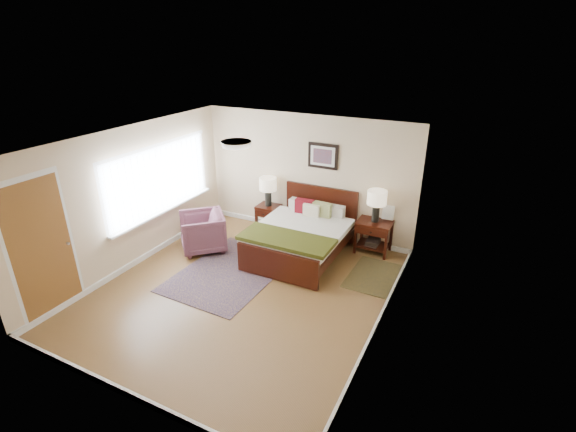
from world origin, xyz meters
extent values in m
plane|color=brown|center=(0.00, 0.00, 0.00)|extent=(5.00, 5.00, 0.00)
cube|color=beige|center=(0.00, 2.50, 1.25)|extent=(4.50, 0.04, 2.50)
cube|color=beige|center=(0.00, -2.50, 1.25)|extent=(4.50, 0.04, 2.50)
cube|color=beige|center=(-2.25, 0.00, 1.25)|extent=(0.04, 5.00, 2.50)
cube|color=beige|center=(2.25, 0.00, 1.25)|extent=(0.04, 5.00, 2.50)
cube|color=white|center=(0.00, 0.00, 2.50)|extent=(4.50, 5.00, 0.02)
cube|color=silver|center=(-2.23, 0.70, 1.40)|extent=(0.02, 2.72, 1.32)
cube|color=silver|center=(-2.21, 0.70, 1.40)|extent=(0.01, 2.60, 1.20)
cube|color=silver|center=(-2.18, 0.70, 0.77)|extent=(0.10, 2.72, 0.04)
cube|color=silver|center=(-2.23, -1.75, 1.09)|extent=(0.01, 1.00, 2.18)
cube|color=brown|center=(-2.23, -1.75, 1.05)|extent=(0.01, 0.90, 2.10)
cylinder|color=#999999|center=(-2.20, -1.37, 1.00)|extent=(0.04, 0.04, 0.04)
cylinder|color=white|center=(0.00, 0.00, 2.46)|extent=(0.40, 0.40, 0.07)
cylinder|color=beige|center=(0.00, 0.00, 2.50)|extent=(0.44, 0.44, 0.01)
cube|color=#381208|center=(0.35, 2.46, 0.56)|extent=(1.54, 0.06, 1.08)
cube|color=#381208|center=(0.35, 0.52, 0.29)|extent=(1.54, 0.06, 0.54)
cube|color=#381208|center=(-0.38, 1.49, 0.31)|extent=(0.06, 1.92, 0.17)
cube|color=#381208|center=(1.08, 1.49, 0.31)|extent=(0.06, 1.92, 0.17)
cube|color=beige|center=(0.35, 1.49, 0.43)|extent=(1.44, 1.90, 0.21)
cube|color=beige|center=(0.35, 1.39, 0.58)|extent=(1.62, 1.67, 0.10)
cube|color=#393A10|center=(0.35, 0.88, 0.62)|extent=(1.66, 0.70, 0.07)
cube|color=beige|center=(0.01, 2.22, 0.71)|extent=(0.48, 0.18, 0.25)
cube|color=beige|center=(0.69, 2.22, 0.71)|extent=(0.48, 0.18, 0.25)
cube|color=#610B14|center=(0.14, 2.10, 0.75)|extent=(0.38, 0.17, 0.31)
cube|color=#8C9254|center=(0.52, 2.10, 0.75)|extent=(0.37, 0.16, 0.31)
cube|color=beige|center=(0.33, 2.02, 0.73)|extent=(0.33, 0.13, 0.27)
cube|color=black|center=(0.35, 2.48, 1.72)|extent=(0.62, 0.03, 0.50)
cube|color=silver|center=(0.35, 2.46, 1.72)|extent=(0.50, 0.01, 0.38)
cube|color=#A52D23|center=(0.35, 2.44, 1.72)|extent=(0.38, 0.01, 0.28)
cube|color=#381208|center=(-0.77, 2.27, 0.53)|extent=(0.46, 0.42, 0.05)
cube|color=#381208|center=(-0.98, 2.09, 0.25)|extent=(0.05, 0.05, 0.51)
cube|color=#381208|center=(-0.57, 2.09, 0.25)|extent=(0.05, 0.05, 0.51)
cube|color=#381208|center=(-0.98, 2.45, 0.25)|extent=(0.05, 0.05, 0.51)
cube|color=#381208|center=(-0.57, 2.45, 0.25)|extent=(0.05, 0.05, 0.51)
cube|color=#381208|center=(-0.77, 2.08, 0.43)|extent=(0.40, 0.03, 0.14)
cube|color=#381208|center=(1.53, 2.27, 0.62)|extent=(0.65, 0.48, 0.05)
cube|color=#381208|center=(1.24, 2.06, 0.30)|extent=(0.05, 0.05, 0.60)
cube|color=#381208|center=(1.82, 2.06, 0.30)|extent=(0.05, 0.05, 0.60)
cube|color=#381208|center=(1.24, 2.48, 0.30)|extent=(0.05, 0.05, 0.60)
cube|color=#381208|center=(1.82, 2.48, 0.30)|extent=(0.05, 0.05, 0.60)
cube|color=#381208|center=(1.53, 2.04, 0.52)|extent=(0.59, 0.03, 0.14)
cube|color=#381208|center=(1.53, 2.27, 0.14)|extent=(0.59, 0.42, 0.03)
cube|color=black|center=(1.53, 2.27, 0.17)|extent=(0.24, 0.30, 0.03)
cube|color=black|center=(1.53, 2.27, 0.20)|extent=(0.24, 0.30, 0.03)
cube|color=black|center=(1.53, 2.27, 0.24)|extent=(0.24, 0.30, 0.03)
cylinder|color=black|center=(-0.77, 2.27, 0.72)|extent=(0.14, 0.14, 0.32)
cylinder|color=black|center=(-0.77, 2.27, 0.90)|extent=(0.02, 0.02, 0.06)
cylinder|color=beige|center=(-0.77, 2.27, 1.04)|extent=(0.36, 0.36, 0.26)
cylinder|color=black|center=(1.53, 2.27, 0.81)|extent=(0.14, 0.14, 0.32)
cylinder|color=black|center=(1.53, 2.27, 0.99)|extent=(0.02, 0.02, 0.06)
cylinder|color=beige|center=(1.53, 2.27, 1.13)|extent=(0.36, 0.36, 0.26)
imported|color=brown|center=(-1.47, 0.89, 0.38)|extent=(1.15, 1.15, 0.75)
cube|color=#0B0B38|center=(-0.52, 0.38, 0.01)|extent=(1.66, 2.29, 0.01)
cube|color=black|center=(1.80, 1.39, 0.01)|extent=(0.82, 1.21, 0.01)
camera|label=1|loc=(3.25, -4.89, 3.89)|focal=26.00mm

